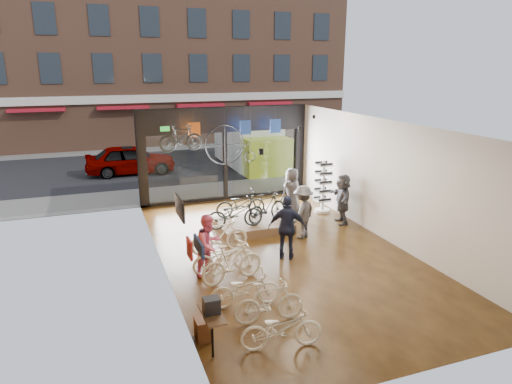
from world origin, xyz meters
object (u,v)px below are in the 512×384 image
box_truck (253,143)px  display_bike_right (241,204)px  display_platform (253,225)px  floor_bike_1 (269,302)px  customer_1 (209,245)px  customer_4 (292,192)px  street_car (130,159)px  penny_farthing (233,146)px  display_bike_left (235,213)px  customer_3 (303,212)px  customer_2 (287,228)px  floor_bike_2 (245,289)px  display_bike_mid (267,207)px  floor_bike_5 (220,236)px  customer_5 (342,199)px  floor_bike_3 (232,263)px  floor_bike_4 (224,257)px  floor_bike_0 (281,328)px  sunglasses_rack (323,187)px  hung_bike (181,138)px

box_truck → display_bike_right: size_ratio=4.10×
display_platform → floor_bike_1: bearing=-106.2°
customer_1 → customer_4: customer_4 is taller
street_car → penny_farthing: size_ratio=2.34×
display_bike_left → display_bike_right: size_ratio=1.06×
customer_3 → penny_farthing: (-1.19, 3.63, 1.63)m
customer_1 → customer_2: bearing=-28.7°
floor_bike_2 → display_bike_mid: bearing=-20.4°
floor_bike_5 → customer_4: (3.47, 2.55, 0.36)m
display_platform → penny_farthing: bearing=88.9°
customer_5 → street_car: bearing=-134.8°
floor_bike_3 → display_bike_mid: 4.03m
floor_bike_4 → floor_bike_5: floor_bike_5 is taller
floor_bike_0 → sunglasses_rack: size_ratio=0.85×
floor_bike_2 → box_truck: bearing=-13.9°
box_truck → customer_3: bearing=-100.7°
floor_bike_0 → customer_1: 3.77m
floor_bike_2 → floor_bike_5: 3.22m
floor_bike_0 → customer_4: bearing=-16.4°
floor_bike_3 → display_bike_right: (1.56, 4.09, 0.24)m
street_car → hung_bike: hung_bike is taller
floor_bike_1 → floor_bike_2: size_ratio=0.96×
customer_2 → customer_5: (3.05, 2.17, -0.06)m
street_car → hung_bike: (1.19, -7.80, 2.17)m
floor_bike_3 → customer_4: (3.66, 4.46, 0.37)m
floor_bike_1 → penny_farthing: (1.67, 7.94, 2.02)m
customer_1 → customer_4: (4.11, 3.83, 0.05)m
display_bike_right → hung_bike: bearing=51.6°
box_truck → customer_3: (-1.93, -10.16, -0.54)m
sunglasses_rack → penny_farthing: bearing=148.1°
display_platform → display_bike_mid: (0.45, -0.14, 0.64)m
customer_4 → penny_farthing: (-1.82, 1.37, 1.61)m
box_truck → display_bike_right: (-3.40, -8.27, -0.65)m
floor_bike_1 → customer_5: (4.79, 5.15, 0.41)m
box_truck → display_bike_right: box_truck is taller
display_bike_right → street_car: bearing=19.8°
floor_bike_4 → customer_1: 0.55m
floor_bike_2 → penny_farthing: size_ratio=0.87×
floor_bike_2 → customer_4: customer_4 is taller
floor_bike_1 → display_platform: floor_bike_1 is taller
box_truck → floor_bike_0: box_truck is taller
floor_bike_3 → floor_bike_5: size_ratio=0.98×
customer_3 → customer_4: (0.63, 2.26, 0.02)m
customer_4 → display_platform: bearing=12.1°
floor_bike_1 → display_platform: (1.62, 5.59, -0.33)m
display_bike_right → customer_4: size_ratio=0.98×
display_bike_left → display_bike_mid: size_ratio=1.15×
customer_2 → sunglasses_rack: bearing=-101.7°
customer_2 → sunglasses_rack: size_ratio=0.96×
floor_bike_2 → customer_5: size_ratio=0.93×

